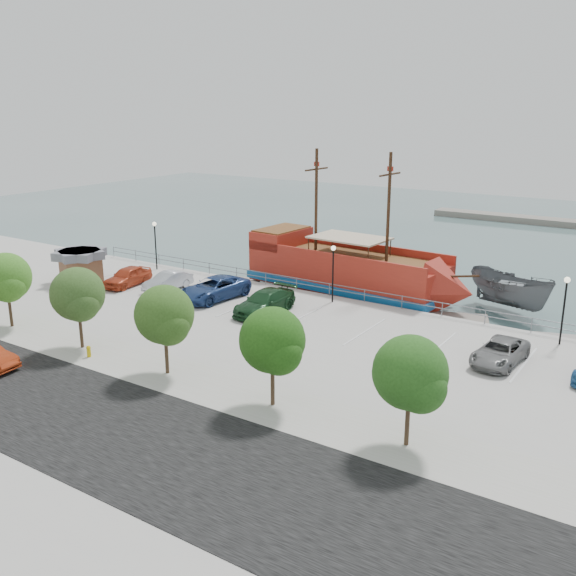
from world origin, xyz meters
The scene contains 24 objects.
ground centered at (0.00, 0.00, -1.00)m, with size 160.00×160.00×0.00m, color #3B5A5A.
street centered at (0.00, -16.00, 0.01)m, with size 100.00×8.00×0.04m, color black.
sidewalk centered at (0.00, -10.00, 0.01)m, with size 100.00×4.00×0.05m, color #A4A095.
seawall_railing centered at (0.00, 7.80, 0.53)m, with size 50.00×0.06×1.00m.
pirate_ship centered at (-0.17, 11.48, 1.06)m, with size 19.68×6.63×12.30m.
patrol_boat centered at (10.90, 14.42, 0.45)m, with size 2.81×7.48×2.90m, color #595B5F.
dock_west centered at (-12.73, 9.20, -0.82)m, with size 6.46×1.85×0.37m, color gray.
dock_mid centered at (6.83, 9.20, -0.78)m, with size 7.81×2.23×0.45m, color gray.
dock_east centered at (15.20, 9.20, -0.79)m, with size 7.28×2.08×0.42m, color gray.
shed centered at (-20.21, 0.01, 1.43)m, with size 4.30×4.30×2.68m.
fire_hydrant centered at (-6.44, -10.80, 0.39)m, with size 0.25×0.25×0.72m.
lamp_post_left centered at (-18.00, 6.50, 2.94)m, with size 0.36×0.36×4.28m.
lamp_post_mid centered at (0.00, 6.50, 2.94)m, with size 0.36×0.36×4.28m.
lamp_post_right centered at (16.00, 6.50, 2.94)m, with size 0.36×0.36×4.28m.
tree_b centered at (-14.85, -10.07, 3.30)m, with size 3.30×3.20×5.00m.
tree_c centered at (-7.85, -10.07, 3.30)m, with size 3.30×3.20×5.00m.
tree_d centered at (-0.85, -10.07, 3.30)m, with size 3.30×3.20×5.00m.
tree_e centered at (6.15, -10.07, 3.30)m, with size 3.30×3.20×5.00m.
tree_f centered at (13.15, -10.07, 3.30)m, with size 3.30×3.20×5.00m.
parked_car_a centered at (-16.09, 1.28, 0.78)m, with size 1.84×4.58×1.56m, color #B73D1E.
parked_car_b centered at (-12.56, 2.21, 0.71)m, with size 1.49×4.28×1.41m, color silver.
parked_car_c centered at (-7.84, 2.26, 0.83)m, with size 2.75×5.96×1.66m, color navy.
parked_car_d centered at (-2.71, 1.60, 0.80)m, with size 2.24×5.50×1.59m, color #183F20.
parked_car_g centered at (13.73, 1.46, 0.66)m, with size 2.20×4.77×1.33m, color slate.
Camera 1 is at (22.33, -33.46, 14.14)m, focal length 40.00 mm.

